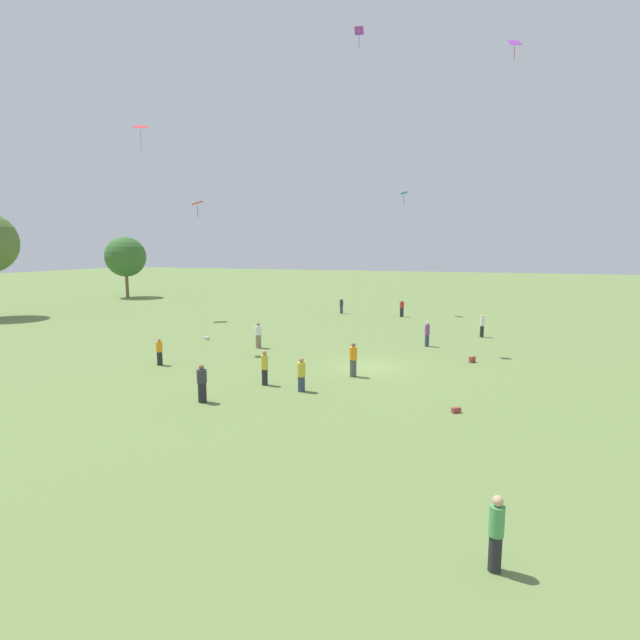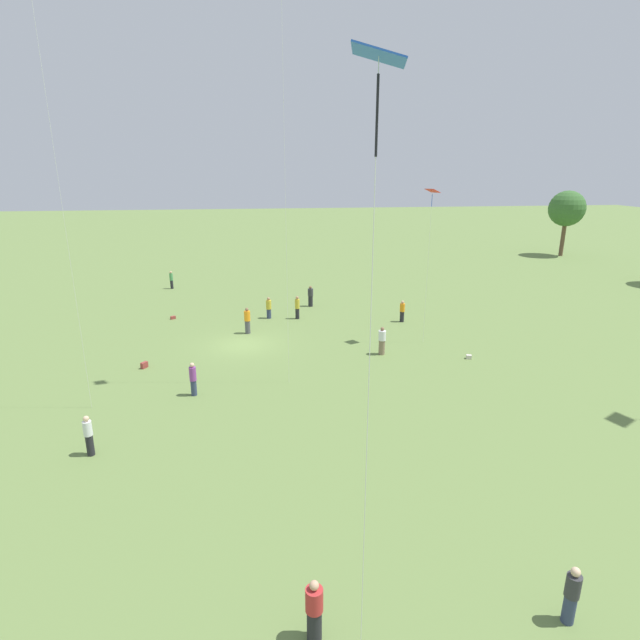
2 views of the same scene
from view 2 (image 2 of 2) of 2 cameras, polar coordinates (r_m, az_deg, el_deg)
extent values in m
plane|color=olive|center=(33.74, -8.71, -2.82)|extent=(240.00, 240.00, 0.00)
cylinder|color=brown|center=(75.20, 25.99, 8.33)|extent=(0.53, 0.53, 4.53)
sphere|color=#38662D|center=(74.82, 26.39, 11.35)|extent=(4.63, 4.63, 4.63)
cylinder|color=#333D5B|center=(26.83, -14.23, -7.52)|extent=(0.31, 0.31, 0.83)
cylinder|color=purple|center=(26.53, -14.35, -5.98)|extent=(0.36, 0.36, 0.73)
sphere|color=beige|center=(26.34, -14.42, -5.00)|extent=(0.24, 0.24, 0.24)
cylinder|color=#847056|center=(31.78, 7.07, -3.11)|extent=(0.53, 0.53, 0.94)
cylinder|color=white|center=(31.53, 7.12, -1.77)|extent=(0.63, 0.63, 0.62)
sphere|color=brown|center=(31.39, 7.15, -1.03)|extent=(0.24, 0.24, 0.24)
cylinder|color=#232328|center=(39.05, -2.60, 0.74)|extent=(0.35, 0.35, 0.83)
cylinder|color=gold|center=(38.84, -2.62, 1.85)|extent=(0.41, 0.41, 0.74)
sphere|color=#A87A56|center=(38.71, -2.63, 2.55)|extent=(0.24, 0.24, 0.24)
cylinder|color=#232328|center=(14.48, -0.65, -31.44)|extent=(0.47, 0.47, 0.89)
cylinder|color=#B72D2D|center=(13.92, -0.66, -29.34)|extent=(0.55, 0.55, 0.63)
sphere|color=tan|center=(13.61, -0.67, -28.07)|extent=(0.24, 0.24, 0.24)
cylinder|color=#232328|center=(42.59, -1.09, 2.19)|extent=(0.40, 0.40, 0.92)
cylinder|color=#333338|center=(42.40, -1.10, 3.19)|extent=(0.47, 0.47, 0.61)
sphere|color=brown|center=(42.30, -1.10, 3.75)|extent=(0.24, 0.24, 0.24)
cylinder|color=#333D5B|center=(39.36, -5.86, 0.73)|extent=(0.49, 0.49, 0.76)
cylinder|color=gold|center=(39.16, -5.89, 1.76)|extent=(0.58, 0.58, 0.70)
sphere|color=#A87A56|center=(39.04, -5.91, 2.42)|extent=(0.24, 0.24, 0.24)
cylinder|color=#232328|center=(51.06, -16.58, 3.91)|extent=(0.40, 0.40, 0.84)
cylinder|color=#4C9956|center=(50.90, -16.65, 4.74)|extent=(0.46, 0.46, 0.68)
sphere|color=tan|center=(50.81, -16.69, 5.25)|extent=(0.24, 0.24, 0.24)
cylinder|color=#232328|center=(38.76, 9.35, 0.39)|extent=(0.45, 0.45, 0.82)
cylinder|color=orange|center=(38.56, 9.40, 1.41)|extent=(0.53, 0.53, 0.62)
sphere|color=tan|center=(38.45, 9.43, 2.02)|extent=(0.24, 0.24, 0.24)
cylinder|color=#232328|center=(23.01, -24.80, -12.85)|extent=(0.42, 0.42, 0.91)
cylinder|color=white|center=(22.66, -25.04, -11.15)|extent=(0.50, 0.50, 0.63)
sphere|color=beige|center=(22.48, -25.18, -10.18)|extent=(0.24, 0.24, 0.24)
cylinder|color=#333D5B|center=(16.17, 26.57, -27.41)|extent=(0.43, 0.43, 0.83)
cylinder|color=#333338|center=(15.69, 26.96, -25.46)|extent=(0.50, 0.50, 0.63)
sphere|color=beige|center=(15.41, 27.19, -24.24)|extent=(0.24, 0.24, 0.24)
cylinder|color=#4C4C51|center=(35.88, -8.27, -0.80)|extent=(0.43, 0.43, 0.95)
cylinder|color=orange|center=(35.64, -8.33, 0.46)|extent=(0.51, 0.51, 0.71)
sphere|color=brown|center=(35.51, -8.36, 1.20)|extent=(0.24, 0.24, 0.24)
cylinder|color=silver|center=(24.97, -27.49, 12.22)|extent=(0.01, 0.01, 20.07)
cylinder|color=silver|center=(25.38, -4.01, 15.61)|extent=(0.01, 0.01, 21.44)
cube|color=red|center=(32.75, 12.74, 14.22)|extent=(0.98, 0.97, 0.25)
cylinder|color=blue|center=(32.77, 12.67, 13.19)|extent=(0.04, 0.04, 0.74)
cylinder|color=silver|center=(33.32, 12.19, 5.64)|extent=(0.01, 0.01, 9.97)
cube|color=blue|center=(7.21, 6.75, 27.86)|extent=(0.86, 0.84, 0.22)
cylinder|color=black|center=(7.10, 6.54, 22.14)|extent=(0.04, 0.04, 1.01)
cylinder|color=silver|center=(8.63, 5.24, -18.13)|extent=(0.01, 0.01, 12.65)
cube|color=#933833|center=(40.68, -16.45, 0.27)|extent=(0.37, 0.42, 0.23)
cube|color=beige|center=(32.28, 16.64, -4.05)|extent=(0.34, 0.37, 0.24)
cube|color=#933833|center=(31.28, -19.44, -4.88)|extent=(0.46, 0.41, 0.36)
camera|label=1|loc=(60.65, -15.36, 12.32)|focal=28.00mm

